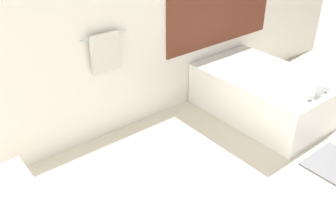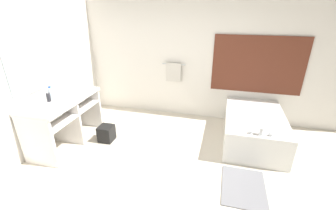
# 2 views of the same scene
# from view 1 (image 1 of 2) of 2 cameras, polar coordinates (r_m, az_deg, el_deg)

# --- Properties ---
(wall_back_with_blinds) EXTENTS (7.40, 0.13, 2.70)m
(wall_back_with_blinds) POSITION_cam_1_polar(r_m,az_deg,el_deg) (3.88, -6.01, 14.51)
(wall_back_with_blinds) COLOR white
(wall_back_with_blinds) RESTS_ON ground_plane
(bathtub) EXTENTS (0.99, 1.55, 0.65)m
(bathtub) POSITION_cam_1_polar(r_m,az_deg,el_deg) (4.57, 14.33, 1.92)
(bathtub) COLOR white
(bathtub) RESTS_ON ground_plane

